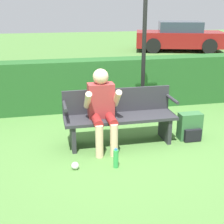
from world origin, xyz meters
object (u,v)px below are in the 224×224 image
signpost (144,39)px  parked_car (179,37)px  backpack (190,127)px  water_bottle (116,158)px  person_seated (102,106)px  park_bench (119,116)px

signpost → parked_car: size_ratio=0.62×
backpack → water_bottle: bearing=-154.3°
backpack → person_seated: bearing=179.5°
signpost → backpack: bearing=-57.1°
park_bench → backpack: bearing=-6.5°
signpost → water_bottle: bearing=-118.9°
park_bench → parked_car: (5.00, 9.19, 0.20)m
person_seated → signpost: 1.47m
water_bottle → signpost: 2.18m
person_seated → signpost: bearing=43.2°
park_bench → water_bottle: size_ratio=6.22×
park_bench → water_bottle: 0.87m
parked_car → person_seated: bearing=-102.6°
signpost → parked_car: signpost is taller
park_bench → signpost: signpost is taller
backpack → water_bottle: 1.51m
park_bench → parked_car: parked_car is taller
backpack → water_bottle: (-1.36, -0.65, -0.07)m
person_seated → backpack: 1.48m
person_seated → signpost: size_ratio=0.45×
backpack → parked_car: (3.87, 9.31, 0.43)m
backpack → signpost: 1.63m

